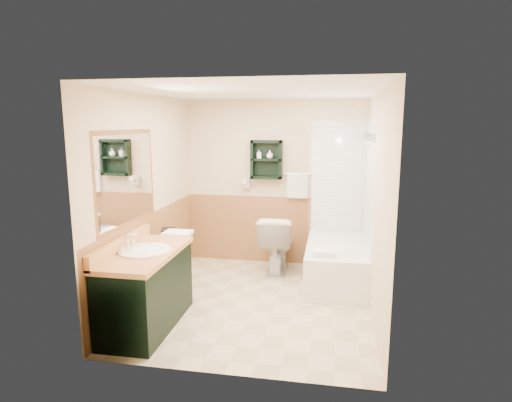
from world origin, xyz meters
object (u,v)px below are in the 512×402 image
(vanity, at_px, (147,289))
(soap_bottle_a, at_px, (259,156))
(wall_shelf, at_px, (266,160))
(soap_bottle_b, at_px, (270,155))
(vanity_book, at_px, (161,222))
(hair_dryer, at_px, (246,183))
(toilet, at_px, (277,244))
(bathtub, at_px, (336,263))

(vanity, height_order, soap_bottle_a, soap_bottle_a)
(wall_shelf, distance_m, soap_bottle_b, 0.08)
(wall_shelf, bearing_deg, vanity_book, -127.80)
(hair_dryer, distance_m, soap_bottle_a, 0.44)
(toilet, relative_size, soap_bottle_a, 6.38)
(wall_shelf, relative_size, bathtub, 0.37)
(bathtub, bearing_deg, soap_bottle_a, 152.59)
(toilet, xyz_separation_m, vanity_book, (-1.26, -1.03, 0.50))
(vanity, bearing_deg, bathtub, 39.76)
(vanity, xyz_separation_m, toilet, (1.10, 1.86, 0.00))
(toilet, bearing_deg, soap_bottle_b, -65.60)
(wall_shelf, xyz_separation_m, soap_bottle_b, (0.05, -0.01, 0.06))
(vanity_book, bearing_deg, vanity, -97.22)
(wall_shelf, bearing_deg, soap_bottle_b, -5.82)
(bathtub, bearing_deg, vanity_book, -159.64)
(bathtub, xyz_separation_m, soap_bottle_b, (-0.98, 0.59, 1.35))
(wall_shelf, height_order, bathtub, wall_shelf)
(vanity_book, relative_size, soap_bottle_b, 1.74)
(hair_dryer, height_order, vanity_book, hair_dryer)
(soap_bottle_a, height_order, soap_bottle_b, soap_bottle_b)
(wall_shelf, relative_size, hair_dryer, 2.29)
(hair_dryer, bearing_deg, toilet, -35.49)
(bathtub, distance_m, soap_bottle_b, 1.77)
(wall_shelf, bearing_deg, hair_dryer, 175.24)
(vanity_book, bearing_deg, soap_bottle_b, 32.29)
(wall_shelf, distance_m, hair_dryer, 0.46)
(vanity, distance_m, soap_bottle_a, 2.61)
(vanity_book, distance_m, soap_bottle_a, 1.80)
(wall_shelf, xyz_separation_m, toilet, (0.20, -0.33, -1.15))
(hair_dryer, bearing_deg, vanity, -105.03)
(vanity, bearing_deg, vanity_book, 101.33)
(wall_shelf, height_order, hair_dryer, wall_shelf)
(bathtub, bearing_deg, toilet, 162.46)
(soap_bottle_b, bearing_deg, vanity, -113.37)
(vanity, relative_size, soap_bottle_b, 10.43)
(hair_dryer, relative_size, vanity, 0.19)
(toilet, height_order, soap_bottle_b, soap_bottle_b)
(vanity, relative_size, soap_bottle_a, 9.79)
(hair_dryer, relative_size, soap_bottle_b, 1.99)
(vanity, distance_m, vanity_book, 0.98)
(wall_shelf, xyz_separation_m, vanity, (-0.89, -2.19, -1.15))
(bathtub, distance_m, toilet, 0.88)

